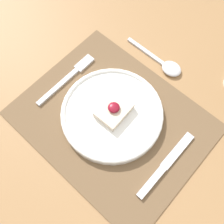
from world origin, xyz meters
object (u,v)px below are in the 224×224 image
dinner_plate (112,113)px  fork (70,76)px  knife (162,169)px  spoon (166,65)px

dinner_plate → fork: bearing=177.6°
dinner_plate → fork: (-0.16, 0.01, -0.01)m
knife → fork: bearing=175.9°
dinner_plate → spoon: (0.01, 0.20, -0.01)m
fork → knife: 0.33m
dinner_plate → fork: size_ratio=1.29×
dinner_plate → fork: 0.16m
dinner_plate → knife: bearing=-7.2°
fork → spoon: 0.26m
knife → dinner_plate: bearing=173.6°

